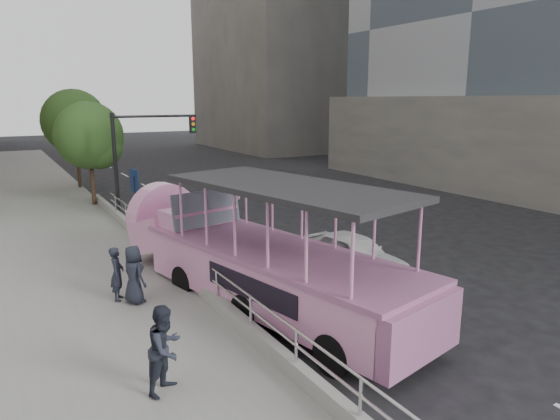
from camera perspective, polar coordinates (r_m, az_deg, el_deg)
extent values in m
plane|color=black|center=(15.27, 3.85, -9.78)|extent=(160.00, 160.00, 0.00)
cube|color=gray|center=(22.51, -23.57, -3.06)|extent=(5.50, 80.00, 0.30)
cube|color=#9A9A95|center=(15.45, -10.13, -7.78)|extent=(0.24, 30.00, 0.36)
cylinder|color=silver|center=(8.86, 9.23, -20.29)|extent=(0.07, 0.07, 0.70)
cylinder|color=silver|center=(10.26, 1.89, -15.25)|extent=(0.07, 0.07, 0.70)
cylinder|color=silver|center=(11.83, -3.36, -11.33)|extent=(0.07, 0.07, 0.70)
cylinder|color=silver|center=(13.51, -7.24, -8.29)|extent=(0.07, 0.07, 0.70)
cylinder|color=silver|center=(15.27, -10.20, -5.91)|extent=(0.07, 0.07, 0.70)
cylinder|color=silver|center=(17.09, -12.53, -4.02)|extent=(0.07, 0.07, 0.70)
cylinder|color=silver|center=(18.94, -14.39, -2.50)|extent=(0.07, 0.07, 0.70)
cylinder|color=silver|center=(20.82, -15.92, -1.24)|extent=(0.07, 0.07, 0.70)
cylinder|color=silver|center=(22.72, -17.19, -0.19)|extent=(0.07, 0.07, 0.70)
cylinder|color=silver|center=(24.63, -18.27, 0.70)|extent=(0.07, 0.07, 0.70)
cylinder|color=silver|center=(15.27, -10.20, -5.91)|extent=(0.06, 22.00, 0.06)
cylinder|color=silver|center=(15.17, -10.25, -4.73)|extent=(0.06, 22.00, 0.06)
cylinder|color=black|center=(11.14, 6.25, -16.04)|extent=(0.57, 1.01, 0.96)
cylinder|color=black|center=(12.81, 13.35, -12.33)|extent=(0.57, 1.01, 0.96)
cylinder|color=black|center=(13.07, -3.76, -11.47)|extent=(0.57, 1.01, 0.96)
cylinder|color=black|center=(14.53, 3.54, -8.95)|extent=(0.57, 1.01, 0.96)
cylinder|color=black|center=(15.34, -10.79, -7.96)|extent=(0.57, 1.01, 0.96)
cylinder|color=black|center=(16.60, -3.89, -6.17)|extent=(0.57, 1.01, 0.96)
cube|color=pink|center=(13.69, -0.51, -7.55)|extent=(4.43, 9.07, 1.33)
cube|color=pink|center=(17.57, -11.69, -2.37)|extent=(3.02, 2.75, 1.66)
cylinder|color=pink|center=(18.26, -13.19, -0.85)|extent=(2.60, 1.25, 2.50)
cube|color=#9E5C88|center=(11.02, 15.81, -13.23)|extent=(2.67, 0.92, 1.33)
cube|color=#9E5C88|center=(13.46, -0.51, -4.64)|extent=(4.62, 9.41, 0.13)
cube|color=black|center=(12.74, 0.75, 2.62)|extent=(4.23, 7.44, 0.15)
cube|color=gray|center=(15.78, -8.39, 0.22)|extent=(2.43, 0.73, 1.11)
cube|color=pink|center=(16.24, -9.30, -0.61)|extent=(2.51, 1.53, 0.53)
imported|color=white|center=(17.07, 8.43, -4.97)|extent=(2.10, 4.25, 1.39)
imported|color=#20242F|center=(14.65, -18.12, -6.94)|extent=(0.56, 0.66, 1.53)
imported|color=#20242F|center=(10.05, -12.95, -15.18)|extent=(1.07, 1.04, 1.74)
imported|color=#20242F|center=(14.29, -16.36, -7.10)|extent=(0.74, 0.92, 1.63)
cylinder|color=black|center=(21.51, -16.12, 0.16)|extent=(0.09, 0.09, 2.74)
cube|color=#0A1F4C|center=(21.30, -16.31, 3.19)|extent=(0.16, 0.67, 0.99)
cube|color=white|center=(21.31, -16.23, 3.20)|extent=(0.10, 0.43, 0.60)
cylinder|color=black|center=(24.91, -18.27, 4.54)|extent=(0.18, 0.18, 5.20)
cylinder|color=black|center=(25.20, -14.14, 10.36)|extent=(4.20, 0.12, 0.12)
cube|color=black|center=(25.81, -9.98, 9.58)|extent=(0.28, 0.22, 0.85)
sphere|color=red|center=(25.68, -9.90, 10.24)|extent=(0.16, 0.16, 0.16)
cylinder|color=#352218|center=(28.37, -20.62, 3.10)|extent=(0.22, 0.22, 3.08)
sphere|color=#2E5321|center=(28.11, -21.00, 7.97)|extent=(3.52, 3.52, 3.52)
sphere|color=#2E5321|center=(27.92, -19.99, 6.89)|extent=(2.42, 2.42, 2.42)
cylinder|color=#352218|center=(34.25, -22.06, 4.81)|extent=(0.22, 0.22, 3.47)
sphere|color=#2E5321|center=(34.04, -22.44, 9.36)|extent=(3.97, 3.97, 3.97)
sphere|color=#2E5321|center=(33.83, -21.61, 8.36)|extent=(2.73, 2.73, 2.73)
cube|color=gray|center=(64.34, 2.26, 21.64)|extent=(20.00, 20.00, 32.00)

